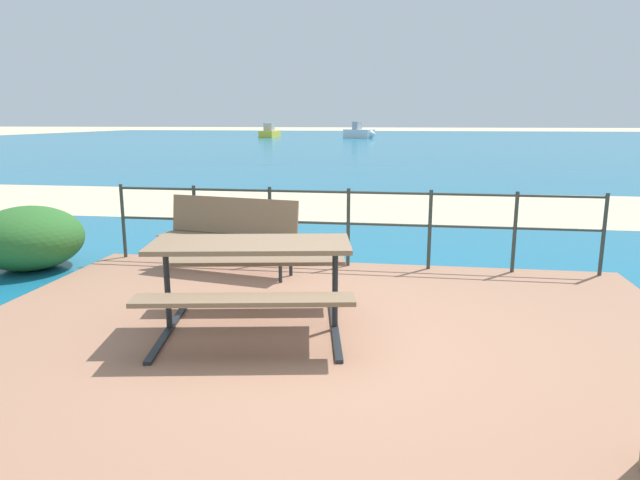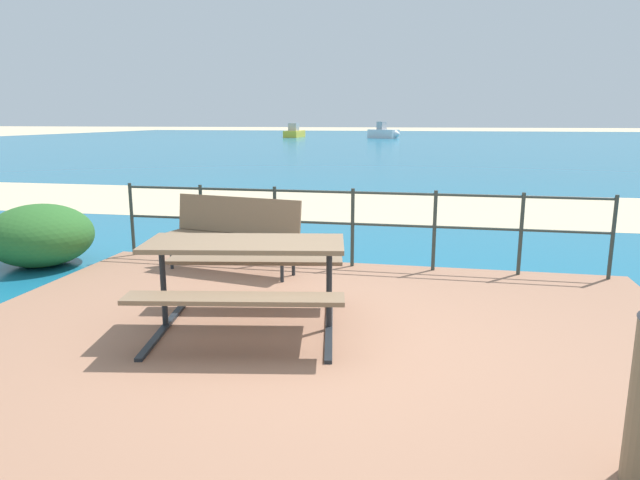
{
  "view_description": "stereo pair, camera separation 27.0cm",
  "coord_description": "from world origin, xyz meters",
  "px_view_note": "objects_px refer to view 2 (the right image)",
  "views": [
    {
      "loc": [
        0.69,
        -4.35,
        1.85
      ],
      "look_at": [
        -0.18,
        1.31,
        0.62
      ],
      "focal_mm": 31.83,
      "sensor_mm": 36.0,
      "label": 1
    },
    {
      "loc": [
        0.96,
        -4.3,
        1.85
      ],
      "look_at": [
        -0.18,
        1.31,
        0.62
      ],
      "focal_mm": 31.83,
      "sensor_mm": 36.0,
      "label": 2
    }
  ],
  "objects_px": {
    "boat_near": "(384,133)",
    "boat_mid": "(295,133)",
    "park_bench": "(234,228)",
    "picnic_table": "(245,263)"
  },
  "relations": [
    {
      "from": "park_bench",
      "to": "boat_near",
      "type": "bearing_deg",
      "value": 104.08
    },
    {
      "from": "boat_mid",
      "to": "picnic_table",
      "type": "bearing_deg",
      "value": -166.75
    },
    {
      "from": "park_bench",
      "to": "boat_near",
      "type": "height_order",
      "value": "boat_near"
    },
    {
      "from": "boat_near",
      "to": "boat_mid",
      "type": "bearing_deg",
      "value": -159.59
    },
    {
      "from": "boat_mid",
      "to": "park_bench",
      "type": "bearing_deg",
      "value": -167.1
    },
    {
      "from": "park_bench",
      "to": "boat_mid",
      "type": "xyz_separation_m",
      "value": [
        -11.78,
        50.41,
        -0.11
      ]
    },
    {
      "from": "park_bench",
      "to": "boat_mid",
      "type": "distance_m",
      "value": 51.77
    },
    {
      "from": "picnic_table",
      "to": "boat_mid",
      "type": "xyz_separation_m",
      "value": [
        -12.54,
        52.23,
        -0.18
      ]
    },
    {
      "from": "park_bench",
      "to": "boat_near",
      "type": "xyz_separation_m",
      "value": [
        -2.57,
        48.88,
        -0.07
      ]
    },
    {
      "from": "park_bench",
      "to": "boat_mid",
      "type": "relative_size",
      "value": 0.38
    }
  ]
}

